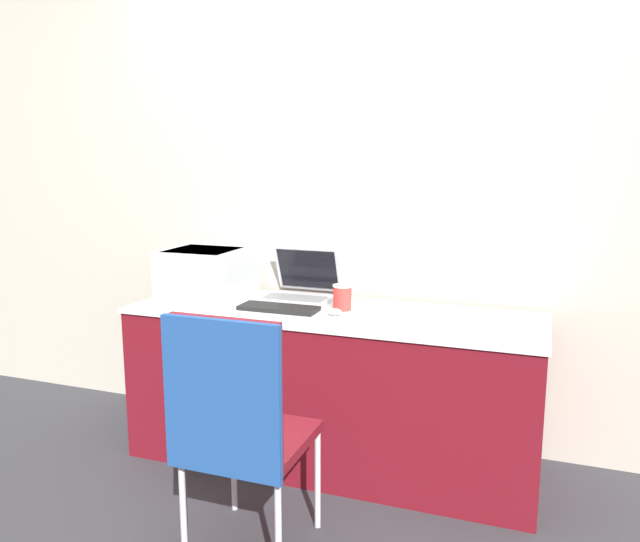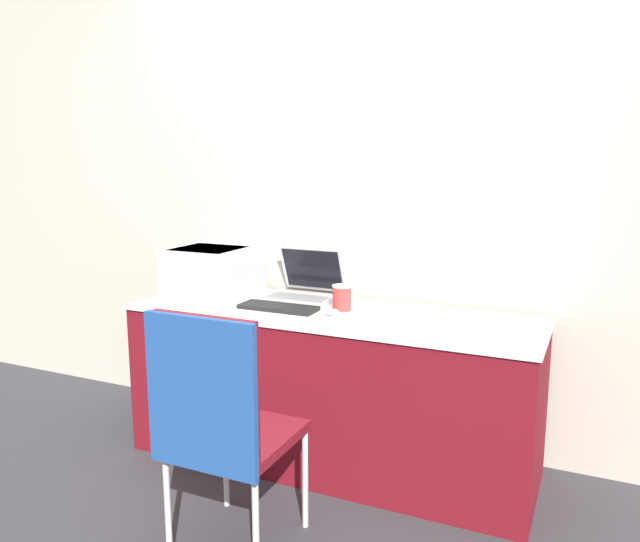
# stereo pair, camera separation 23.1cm
# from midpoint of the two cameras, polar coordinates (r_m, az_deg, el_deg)

# --- Properties ---
(ground_plane) EXTENTS (14.00, 14.00, 0.00)m
(ground_plane) POSITION_cam_midpoint_polar(r_m,az_deg,el_deg) (2.93, -3.39, -19.44)
(ground_plane) COLOR #333338
(wall_back) EXTENTS (8.00, 0.05, 2.60)m
(wall_back) POSITION_cam_midpoint_polar(r_m,az_deg,el_deg) (3.20, 1.34, 7.56)
(wall_back) COLOR #B7B2A3
(wall_back) RESTS_ON ground_plane
(table) EXTENTS (1.93, 0.63, 0.75)m
(table) POSITION_cam_midpoint_polar(r_m,az_deg,el_deg) (3.03, -1.14, -10.57)
(table) COLOR maroon
(table) RESTS_ON ground_plane
(printer) EXTENTS (0.40, 0.39, 0.25)m
(printer) POSITION_cam_midpoint_polar(r_m,az_deg,el_deg) (3.26, -12.29, 0.02)
(printer) COLOR #B2B7BC
(printer) RESTS_ON table
(laptop_left) EXTENTS (0.35, 0.34, 0.25)m
(laptop_left) POSITION_cam_midpoint_polar(r_m,az_deg,el_deg) (3.16, -3.89, -1.57)
(laptop_left) COLOR #B7B7BC
(laptop_left) RESTS_ON table
(external_keyboard) EXTENTS (0.38, 0.14, 0.02)m
(external_keyboard) POSITION_cam_midpoint_polar(r_m,az_deg,el_deg) (2.94, -6.05, -3.42)
(external_keyboard) COLOR black
(external_keyboard) RESTS_ON table
(coffee_cup) EXTENTS (0.09, 0.09, 0.12)m
(coffee_cup) POSITION_cam_midpoint_polar(r_m,az_deg,el_deg) (2.92, -0.20, -2.44)
(coffee_cup) COLOR red
(coffee_cup) RESTS_ON table
(mouse) EXTENTS (0.07, 0.05, 0.03)m
(mouse) POSITION_cam_midpoint_polar(r_m,az_deg,el_deg) (2.83, -0.98, -3.79)
(mouse) COLOR silver
(mouse) RESTS_ON table
(chair) EXTENTS (0.43, 0.44, 0.94)m
(chair) POSITION_cam_midpoint_polar(r_m,az_deg,el_deg) (2.25, -10.69, -12.96)
(chair) COLOR maroon
(chair) RESTS_ON ground_plane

